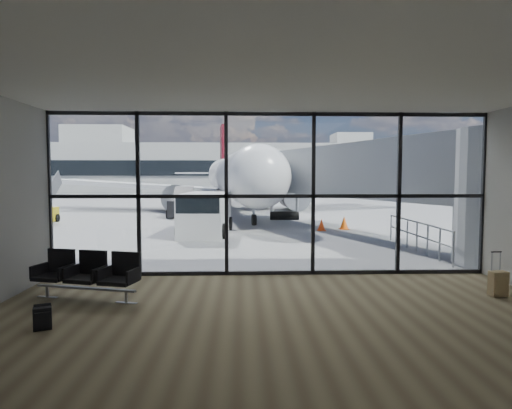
{
  "coord_description": "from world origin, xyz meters",
  "views": [
    {
      "loc": [
        -0.77,
        -11.76,
        2.76
      ],
      "look_at": [
        -0.29,
        3.0,
        1.77
      ],
      "focal_mm": 30.0,
      "sensor_mm": 36.0,
      "label": 1
    }
  ],
  "objects": [
    {
      "name": "suitcase",
      "position": [
        5.08,
        -2.35,
        0.31
      ],
      "size": [
        0.4,
        0.31,
        1.03
      ],
      "rotation": [
        0.0,
        0.0,
        0.1
      ],
      "color": "#977F54",
      "rests_on": "ground"
    },
    {
      "name": "ground",
      "position": [
        0.0,
        40.0,
        0.0
      ],
      "size": [
        220.0,
        220.0,
        0.0
      ],
      "primitive_type": "plane",
      "color": "slate",
      "rests_on": "ground"
    },
    {
      "name": "glass_curtain_wall",
      "position": [
        0.0,
        0.0,
        2.25
      ],
      "size": [
        12.1,
        0.12,
        4.5
      ],
      "color": "white",
      "rests_on": "ground"
    },
    {
      "name": "seating_row",
      "position": [
        -4.21,
        -2.2,
        0.59
      ],
      "size": [
        2.42,
        1.24,
        1.07
      ],
      "rotation": [
        0.0,
        0.0,
        -0.26
      ],
      "color": "gray",
      "rests_on": "ground"
    },
    {
      "name": "jet_bridge",
      "position": [
        4.9,
        7.07,
        2.76
      ],
      "size": [
        8.0,
        16.5,
        4.33
      ],
      "color": "#999C9E",
      "rests_on": "ground"
    },
    {
      "name": "apron_railing",
      "position": [
        5.6,
        3.5,
        0.72
      ],
      "size": [
        0.06,
        5.46,
        1.11
      ],
      "color": "gray",
      "rests_on": "ground"
    },
    {
      "name": "tree_4",
      "position": [
        -21.0,
        72.0,
        5.25
      ],
      "size": [
        5.61,
        5.61,
        8.07
      ],
      "color": "#382619",
      "rests_on": "ground"
    },
    {
      "name": "tree_5",
      "position": [
        -15.0,
        72.0,
        5.88
      ],
      "size": [
        6.27,
        6.27,
        9.03
      ],
      "color": "#382619",
      "rests_on": "ground"
    },
    {
      "name": "mobile_stairs",
      "position": [
        -12.75,
        13.29,
        0.58
      ],
      "size": [
        1.93,
        3.51,
        2.44
      ],
      "rotation": [
        0.0,
        0.0,
        0.02
      ],
      "color": "gold",
      "rests_on": "ground"
    },
    {
      "name": "traffic_cone_c",
      "position": [
        4.52,
        10.09,
        0.32
      ],
      "size": [
        0.48,
        0.48,
        0.68
      ],
      "color": "#F15B0C",
      "rests_on": "ground"
    },
    {
      "name": "airliner",
      "position": [
        -1.53,
        24.91,
        2.67
      ],
      "size": [
        29.19,
        33.93,
        8.75
      ],
      "rotation": [
        0.0,
        0.0,
        0.11
      ],
      "color": "silver",
      "rests_on": "ground"
    },
    {
      "name": "tree_1",
      "position": [
        -39.0,
        72.0,
        5.25
      ],
      "size": [
        5.61,
        5.61,
        8.07
      ],
      "color": "#382619",
      "rests_on": "ground"
    },
    {
      "name": "belt_loader",
      "position": [
        -4.86,
        17.28,
        0.67
      ],
      "size": [
        1.9,
        4.43,
        2.01
      ],
      "rotation": [
        0.0,
        0.0,
        0.05
      ],
      "color": "black",
      "rests_on": "ground"
    },
    {
      "name": "far_terminal",
      "position": [
        -0.59,
        61.97,
        4.21
      ],
      "size": [
        80.0,
        12.2,
        11.0
      ],
      "color": "#AFB0AB",
      "rests_on": "ground"
    },
    {
      "name": "lounge_shell",
      "position": [
        0.0,
        -4.8,
        2.65
      ],
      "size": [
        12.02,
        8.01,
        4.51
      ],
      "color": "brown",
      "rests_on": "ground"
    },
    {
      "name": "service_van",
      "position": [
        -2.49,
        8.29,
        1.01
      ],
      "size": [
        2.45,
        4.63,
        1.96
      ],
      "rotation": [
        0.0,
        0.0,
        -0.07
      ],
      "color": "beige",
      "rests_on": "ground"
    },
    {
      "name": "tree_3",
      "position": [
        -27.0,
        72.0,
        4.63
      ],
      "size": [
        4.95,
        4.95,
        7.12
      ],
      "color": "#382619",
      "rests_on": "ground"
    },
    {
      "name": "traffic_cone_b",
      "position": [
        3.23,
        9.55,
        0.29
      ],
      "size": [
        0.42,
        0.42,
        0.6
      ],
      "color": "#FF440D",
      "rests_on": "ground"
    },
    {
      "name": "backpack",
      "position": [
        -4.35,
        -4.15,
        0.22
      ],
      "size": [
        0.36,
        0.35,
        0.45
      ],
      "rotation": [
        0.0,
        0.0,
        0.4
      ],
      "color": "black",
      "rests_on": "ground"
    },
    {
      "name": "tree_2",
      "position": [
        -33.0,
        72.0,
        5.88
      ],
      "size": [
        6.27,
        6.27,
        9.03
      ],
      "color": "#382619",
      "rests_on": "ground"
    },
    {
      "name": "tree_0",
      "position": [
        -45.0,
        72.0,
        4.63
      ],
      "size": [
        4.95,
        4.95,
        7.12
      ],
      "color": "#382619",
      "rests_on": "ground"
    }
  ]
}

